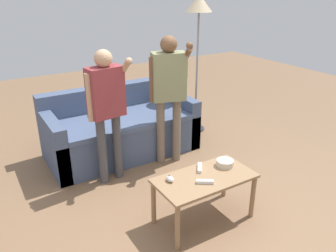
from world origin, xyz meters
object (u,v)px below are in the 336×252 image
coffee_table (205,184)px  game_remote_wand_far (200,168)px  player_right (169,86)px  game_remote_wand_near (205,182)px  snack_bowl (225,163)px  game_remote_nunchuk (170,179)px  floor_lamp (199,14)px  player_left (107,102)px  couch (120,130)px

coffee_table → game_remote_wand_far: 0.16m
player_right → game_remote_wand_near: size_ratio=10.66×
coffee_table → snack_bowl: bearing=12.5°
coffee_table → game_remote_nunchuk: size_ratio=10.11×
snack_bowl → game_remote_nunchuk: snack_bowl is taller
floor_lamp → player_left: (-1.61, -0.66, -0.75)m
game_remote_nunchuk → floor_lamp: (1.47, 1.66, 1.18)m
floor_lamp → game_remote_wand_far: size_ratio=13.01×
player_left → game_remote_wand_near: size_ratio=10.17×
couch → player_left: bearing=-123.0°
game_remote_wand_far → player_left: bearing=116.9°
snack_bowl → game_remote_nunchuk: 0.58m
snack_bowl → player_left: player_left is taller
couch → coffee_table: size_ratio=2.06×
snack_bowl → player_left: size_ratio=0.11×
coffee_table → snack_bowl: snack_bowl is taller
game_remote_nunchuk → player_right: bearing=59.1°
coffee_table → floor_lamp: (1.17, 1.76, 1.27)m
player_right → game_remote_wand_far: (-0.28, -1.00, -0.48)m
couch → coffee_table: 1.67m
snack_bowl → game_remote_wand_near: (-0.34, -0.14, -0.01)m
game_remote_wand_near → couch: bearing=90.4°
snack_bowl → floor_lamp: floor_lamp is taller
couch → game_remote_wand_near: 1.76m
player_left → game_remote_wand_far: (0.49, -0.96, -0.44)m
game_remote_wand_near → game_remote_wand_far: same height
game_remote_wand_far → couch: bearing=94.3°
player_left → game_remote_wand_near: 1.31m
game_remote_nunchuk → game_remote_wand_far: game_remote_nunchuk is taller
game_remote_wand_near → game_remote_wand_far: 0.24m
coffee_table → player_left: 1.29m
coffee_table → snack_bowl: size_ratio=5.53×
coffee_table → game_remote_nunchuk: game_remote_nunchuk is taller
player_right → coffee_table: bearing=-105.8°
coffee_table → game_remote_wand_far: (0.04, 0.14, 0.08)m
game_remote_nunchuk → player_left: player_left is taller
coffee_table → game_remote_nunchuk: bearing=161.2°
game_remote_wand_far → snack_bowl: bearing=-17.3°
coffee_table → game_remote_wand_near: size_ratio=6.28×
game_remote_nunchuk → game_remote_wand_near: (0.24, -0.18, -0.01)m
game_remote_wand_far → game_remote_wand_near: bearing=-115.4°
couch → coffee_table: bearing=-87.5°
floor_lamp → player_right: bearing=-143.5°
snack_bowl → floor_lamp: size_ratio=0.08×
snack_bowl → player_left: (-0.72, 1.04, 0.42)m
snack_bowl → game_remote_wand_far: size_ratio=1.10×
player_left → snack_bowl: bearing=-55.0°
snack_bowl → player_right: 1.17m
player_left → game_remote_nunchuk: bearing=-81.6°
snack_bowl → game_remote_wand_far: bearing=162.7°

